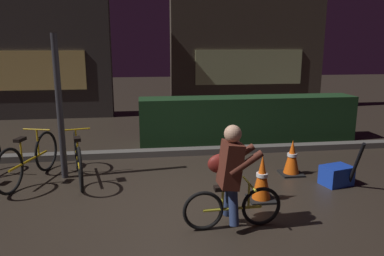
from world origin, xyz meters
TOP-DOWN VIEW (x-y plane):
  - ground_plane at (0.00, 0.00)m, footprint 40.00×40.00m
  - sidewalk_curb at (0.00, 2.20)m, footprint 12.00×0.24m
  - hedge_row at (1.80, 3.10)m, footprint 4.80×0.70m
  - storefront_left at (-3.75, 6.50)m, footprint 4.73×0.54m
  - storefront_right at (2.94, 7.20)m, footprint 5.02×0.54m
  - street_post at (-1.81, 1.20)m, footprint 0.10×0.10m
  - parked_bike_left_mid at (-2.31, 1.10)m, footprint 0.56×1.66m
  - parked_bike_center_left at (-1.56, 1.06)m, footprint 0.49×1.66m
  - traffic_cone_near at (1.08, -0.10)m, footprint 0.36×0.36m
  - traffic_cone_far at (1.90, 0.83)m, footprint 0.36×0.36m
  - blue_crate at (2.41, 0.30)m, footprint 0.51×0.42m
  - cyclist at (0.46, -0.79)m, footprint 1.19×0.51m
  - closed_umbrella at (2.55, 0.05)m, footprint 0.11×0.43m

SIDE VIEW (x-z plane):
  - ground_plane at x=0.00m, z-range 0.00..0.00m
  - sidewalk_curb at x=0.00m, z-range 0.00..0.12m
  - blue_crate at x=2.41m, z-range 0.00..0.30m
  - traffic_cone_far at x=1.90m, z-range -0.01..0.59m
  - traffic_cone_near at x=1.08m, z-range -0.01..0.64m
  - parked_bike_center_left at x=-1.56m, z-range -0.04..0.74m
  - parked_bike_left_mid at x=-2.31m, z-range -0.04..0.75m
  - closed_umbrella at x=2.55m, z-range 0.00..0.78m
  - hedge_row at x=1.80m, z-range 0.00..0.99m
  - cyclist at x=0.46m, z-range 0.01..1.25m
  - street_post at x=-1.81m, z-range 0.00..2.29m
  - storefront_right at x=2.94m, z-range -0.01..4.27m
  - storefront_left at x=-3.75m, z-range -0.01..4.54m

